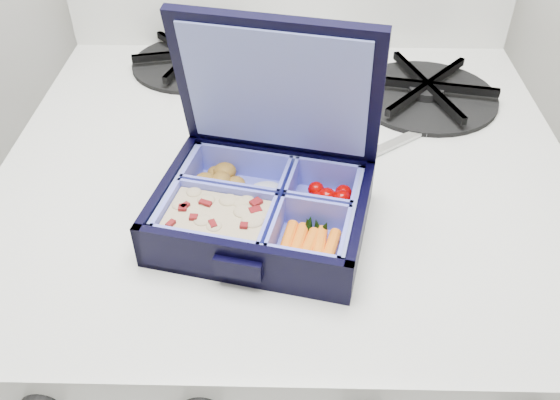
# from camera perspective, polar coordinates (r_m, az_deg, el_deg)

# --- Properties ---
(stove) EXTENTS (0.66, 0.66, 1.00)m
(stove) POSITION_cam_1_polar(r_m,az_deg,el_deg) (1.09, 0.47, -16.72)
(stove) COLOR silver
(stove) RESTS_ON floor
(bento_box) EXTENTS (0.23, 0.20, 0.05)m
(bento_box) POSITION_cam_1_polar(r_m,az_deg,el_deg) (0.59, -1.74, -1.02)
(bento_box) COLOR black
(bento_box) RESTS_ON stove
(burner_grate) EXTENTS (0.22, 0.22, 0.03)m
(burner_grate) POSITION_cam_1_polar(r_m,az_deg,el_deg) (0.83, 13.92, 10.32)
(burner_grate) COLOR black
(burner_grate) RESTS_ON stove
(burner_grate_rear) EXTENTS (0.21, 0.21, 0.02)m
(burner_grate_rear) POSITION_cam_1_polar(r_m,az_deg,el_deg) (0.90, -8.47, 13.31)
(burner_grate_rear) COLOR black
(burner_grate_rear) RESTS_ON stove
(fork) EXTENTS (0.17, 0.13, 0.01)m
(fork) POSITION_cam_1_polar(r_m,az_deg,el_deg) (0.71, 9.19, 4.61)
(fork) COLOR #ABABAB
(fork) RESTS_ON stove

